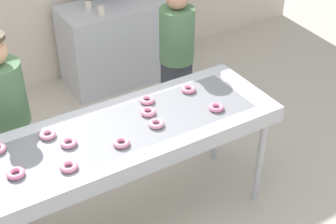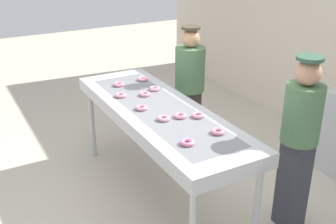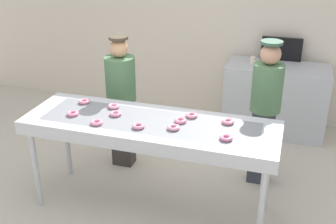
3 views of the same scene
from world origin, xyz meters
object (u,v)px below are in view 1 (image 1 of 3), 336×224
paper_cup_0 (88,6)px  strawberry_donut_2 (147,100)px  strawberry_donut_6 (188,89)px  strawberry_donut_10 (148,112)px  strawberry_donut_3 (216,107)px  fryer_conveyor (119,138)px  strawberry_donut_4 (69,143)px  worker_assistant (8,116)px  strawberry_donut_5 (16,173)px  paper_cup_1 (101,11)px  prep_counter (121,42)px  strawberry_donut_8 (48,135)px  strawberry_donut_9 (69,167)px  strawberry_donut_0 (156,124)px  worker_baker (177,57)px  strawberry_donut_1 (121,143)px

paper_cup_0 → strawberry_donut_2: bearing=-100.2°
strawberry_donut_6 → strawberry_donut_10: 0.44m
strawberry_donut_3 → paper_cup_0: (-0.05, 2.29, 0.00)m
fryer_conveyor → strawberry_donut_10: strawberry_donut_10 is taller
strawberry_donut_4 → worker_assistant: worker_assistant is taller
strawberry_donut_5 → paper_cup_1: size_ratio=1.27×
strawberry_donut_5 → strawberry_donut_6: bearing=10.3°
strawberry_donut_10 → fryer_conveyor: bearing=-166.6°
strawberry_donut_4 → paper_cup_0: bearing=63.4°
prep_counter → strawberry_donut_10: bearing=-110.4°
strawberry_donut_10 → prep_counter: (0.77, 2.06, -0.52)m
strawberry_donut_8 → worker_assistant: 0.56m
strawberry_donut_6 → strawberry_donut_8: 1.16m
strawberry_donut_5 → strawberry_donut_9: 0.33m
strawberry_donut_2 → strawberry_donut_4: same height
strawberry_donut_0 → strawberry_donut_6: same height
strawberry_donut_5 → strawberry_donut_10: same height
strawberry_donut_5 → strawberry_donut_9: bearing=-19.8°
fryer_conveyor → strawberry_donut_9: strawberry_donut_9 is taller
fryer_conveyor → strawberry_donut_3: (0.75, -0.15, 0.09)m
strawberry_donut_9 → worker_baker: size_ratio=0.07×
strawberry_donut_0 → prep_counter: size_ratio=0.09×
fryer_conveyor → strawberry_donut_1: (-0.05, -0.16, 0.09)m
strawberry_donut_6 → prep_counter: bearing=80.1°
strawberry_donut_0 → strawberry_donut_9: size_ratio=1.00×
strawberry_donut_3 → strawberry_donut_8: same height
strawberry_donut_3 → worker_assistant: worker_assistant is taller
strawberry_donut_8 → worker_baker: worker_baker is taller
strawberry_donut_1 → strawberry_donut_5: 0.71m
strawberry_donut_0 → strawberry_donut_6: (0.45, 0.27, 0.00)m
strawberry_donut_4 → prep_counter: 2.58m
strawberry_donut_0 → strawberry_donut_2: (0.09, 0.30, 0.00)m
worker_baker → prep_counter: worker_baker is taller
strawberry_donut_0 → strawberry_donut_5: bearing=180.0°
strawberry_donut_3 → strawberry_donut_5: (-1.51, 0.05, 0.00)m
fryer_conveyor → strawberry_donut_2: strawberry_donut_2 is taller
strawberry_donut_0 → worker_baker: 1.17m
fryer_conveyor → strawberry_donut_5: bearing=-173.1°
prep_counter → paper_cup_1: size_ratio=14.73×
strawberry_donut_8 → strawberry_donut_9: same height
prep_counter → strawberry_donut_2: bearing=-110.0°
strawberry_donut_2 → strawberry_donut_4: 0.73m
strawberry_donut_0 → strawberry_donut_3: (0.49, -0.05, 0.00)m
strawberry_donut_2 → strawberry_donut_5: 1.15m
strawberry_donut_5 → strawberry_donut_9: same height
worker_baker → strawberry_donut_0: bearing=37.2°
strawberry_donut_3 → worker_baker: size_ratio=0.07×
strawberry_donut_3 → strawberry_donut_9: same height
strawberry_donut_0 → paper_cup_0: paper_cup_0 is taller
fryer_conveyor → strawberry_donut_9: size_ratio=20.95×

